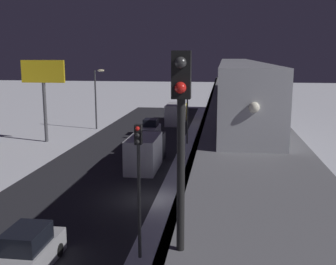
# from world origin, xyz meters

# --- Properties ---
(ground_plane) EXTENTS (240.00, 240.00, 0.00)m
(ground_plane) POSITION_xyz_m (0.00, 0.00, 0.00)
(ground_plane) COLOR white
(avenue_asphalt) EXTENTS (11.00, 95.23, 0.01)m
(avenue_asphalt) POSITION_xyz_m (5.09, 0.00, 0.00)
(avenue_asphalt) COLOR #28282D
(avenue_asphalt) RESTS_ON ground_plane
(elevated_railway) EXTENTS (5.00, 95.23, 5.55)m
(elevated_railway) POSITION_xyz_m (-5.87, 0.00, 4.81)
(elevated_railway) COLOR slate
(elevated_railway) RESTS_ON ground_plane
(subway_train) EXTENTS (2.94, 36.87, 3.40)m
(subway_train) POSITION_xyz_m (-5.97, -9.07, 7.33)
(subway_train) COLOR #B7BABF
(subway_train) RESTS_ON elevated_railway
(rail_signal) EXTENTS (0.36, 0.41, 4.00)m
(rail_signal) POSITION_xyz_m (-3.94, 17.98, 8.27)
(rail_signal) COLOR black
(rail_signal) RESTS_ON elevated_railway
(sedan_silver) EXTENTS (1.91, 4.61, 1.97)m
(sedan_silver) POSITION_xyz_m (3.69, 9.81, 0.79)
(sedan_silver) COLOR #B2B2B7
(sedan_silver) RESTS_ON ground_plane
(sedan_white) EXTENTS (1.80, 4.18, 1.97)m
(sedan_white) POSITION_xyz_m (3.69, -21.76, 0.80)
(sedan_white) COLOR silver
(sedan_white) RESTS_ON ground_plane
(box_truck) EXTENTS (2.40, 7.40, 2.80)m
(box_truck) POSITION_xyz_m (1.69, -8.06, 1.35)
(box_truck) COLOR black
(box_truck) RESTS_ON ground_plane
(delivery_van) EXTENTS (2.40, 7.40, 2.80)m
(delivery_van) POSITION_xyz_m (1.69, -31.07, 1.35)
(delivery_van) COLOR gold
(delivery_van) RESTS_ON ground_plane
(traffic_light_near) EXTENTS (0.32, 0.44, 6.40)m
(traffic_light_near) POSITION_xyz_m (-1.01, 7.99, 4.20)
(traffic_light_near) COLOR #2D2D2D
(traffic_light_near) RESTS_ON ground_plane
(traffic_light_mid) EXTENTS (0.32, 0.44, 6.40)m
(traffic_light_mid) POSITION_xyz_m (-1.01, -17.68, 4.20)
(traffic_light_mid) COLOR #2D2D2D
(traffic_light_mid) RESTS_ON ground_plane
(commercial_billboard) EXTENTS (4.80, 0.36, 8.90)m
(commercial_billboard) POSITION_xyz_m (14.49, -16.64, 6.83)
(commercial_billboard) COLOR #4C4C51
(commercial_billboard) RESTS_ON ground_plane
(street_lamp_far) EXTENTS (1.35, 0.44, 7.65)m
(street_lamp_far) POSITION_xyz_m (11.17, -25.00, 4.81)
(street_lamp_far) COLOR #38383D
(street_lamp_far) RESTS_ON ground_plane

